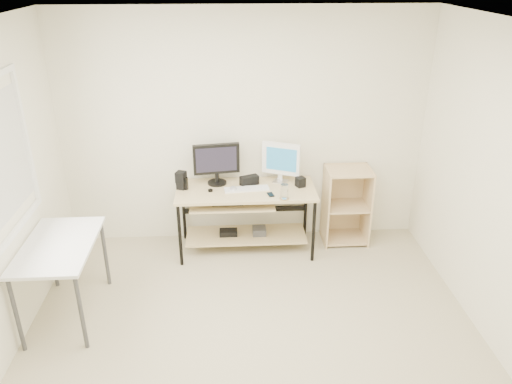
{
  "coord_description": "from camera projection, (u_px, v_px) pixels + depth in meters",
  "views": [
    {
      "loc": [
        -0.18,
        -3.23,
        2.99
      ],
      "look_at": [
        0.09,
        1.3,
        0.88
      ],
      "focal_mm": 35.0,
      "sensor_mm": 36.0,
      "label": 1
    }
  ],
  "objects": [
    {
      "name": "speaker_right",
      "position": [
        300.0,
        182.0,
        5.41
      ],
      "size": [
        0.12,
        0.12,
        0.11
      ],
      "primitive_type": "cube",
      "rotation": [
        0.0,
        0.0,
        0.4
      ],
      "color": "black",
      "rests_on": "desk"
    },
    {
      "name": "center_speaker",
      "position": [
        249.0,
        180.0,
        5.46
      ],
      "size": [
        0.22,
        0.16,
        0.1
      ],
      "primitive_type": "cube",
      "rotation": [
        0.0,
        0.0,
        0.4
      ],
      "color": "black",
      "rests_on": "desk"
    },
    {
      "name": "smartphone",
      "position": [
        271.0,
        195.0,
        5.24
      ],
      "size": [
        0.08,
        0.12,
        0.01
      ],
      "primitive_type": "cube",
      "rotation": [
        0.0,
        0.0,
        0.2
      ],
      "color": "black",
      "rests_on": "desk"
    },
    {
      "name": "coaster",
      "position": [
        284.0,
        198.0,
        5.16
      ],
      "size": [
        0.13,
        0.13,
        0.01
      ],
      "primitive_type": "cylinder",
      "rotation": [
        0.0,
        0.0,
        -0.37
      ],
      "color": "olive",
      "rests_on": "desk"
    },
    {
      "name": "audio_controller",
      "position": [
        185.0,
        183.0,
        5.34
      ],
      "size": [
        0.08,
        0.06,
        0.14
      ],
      "primitive_type": "cube",
      "rotation": [
        0.0,
        0.0,
        -0.27
      ],
      "color": "black",
      "rests_on": "desk"
    },
    {
      "name": "volume_puck",
      "position": [
        210.0,
        190.0,
        5.32
      ],
      "size": [
        0.06,
        0.06,
        0.02
      ],
      "primitive_type": "cylinder",
      "rotation": [
        0.0,
        0.0,
        -0.1
      ],
      "color": "black",
      "rests_on": "desk"
    },
    {
      "name": "desk",
      "position": [
        244.0,
        206.0,
        5.47
      ],
      "size": [
        1.5,
        0.65,
        0.75
      ],
      "color": "#D4BE87",
      "rests_on": "ground"
    },
    {
      "name": "shelf_unit",
      "position": [
        346.0,
        204.0,
        5.71
      ],
      "size": [
        0.5,
        0.4,
        0.9
      ],
      "color": "#DDBE8A",
      "rests_on": "ground"
    },
    {
      "name": "room",
      "position": [
        236.0,
        210.0,
        3.67
      ],
      "size": [
        4.01,
        4.01,
        2.62
      ],
      "color": "#BBB090",
      "rests_on": "ground"
    },
    {
      "name": "drinking_glass",
      "position": [
        284.0,
        191.0,
        5.12
      ],
      "size": [
        0.1,
        0.1,
        0.15
      ],
      "primitive_type": "cylinder",
      "rotation": [
        0.0,
        0.0,
        -0.37
      ],
      "color": "white",
      "rests_on": "coaster"
    },
    {
      "name": "speaker_left",
      "position": [
        181.0,
        180.0,
        5.34
      ],
      "size": [
        0.13,
        0.13,
        0.2
      ],
      "rotation": [
        0.0,
        0.0,
        -0.37
      ],
      "color": "black",
      "rests_on": "desk"
    },
    {
      "name": "keyboard",
      "position": [
        247.0,
        189.0,
        5.35
      ],
      "size": [
        0.49,
        0.18,
        0.02
      ],
      "primitive_type": "cube",
      "rotation": [
        0.0,
        0.0,
        0.1
      ],
      "color": "white",
      "rests_on": "desk"
    },
    {
      "name": "white_imac",
      "position": [
        281.0,
        160.0,
        5.44
      ],
      "size": [
        0.41,
        0.21,
        0.46
      ],
      "rotation": [
        0.0,
        0.0,
        -0.41
      ],
      "color": "silver",
      "rests_on": "desk"
    },
    {
      "name": "black_monitor",
      "position": [
        216.0,
        161.0,
        5.39
      ],
      "size": [
        0.5,
        0.21,
        0.46
      ],
      "rotation": [
        0.0,
        0.0,
        0.13
      ],
      "color": "black",
      "rests_on": "desk"
    },
    {
      "name": "mouse",
      "position": [
        233.0,
        188.0,
        5.34
      ],
      "size": [
        0.08,
        0.12,
        0.04
      ],
      "primitive_type": "ellipsoid",
      "rotation": [
        0.0,
        0.0,
        0.1
      ],
      "color": "#B5B5BA",
      "rests_on": "desk"
    },
    {
      "name": "side_table",
      "position": [
        59.0,
        252.0,
        4.36
      ],
      "size": [
        0.6,
        1.0,
        0.75
      ],
      "color": "white",
      "rests_on": "ground"
    }
  ]
}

